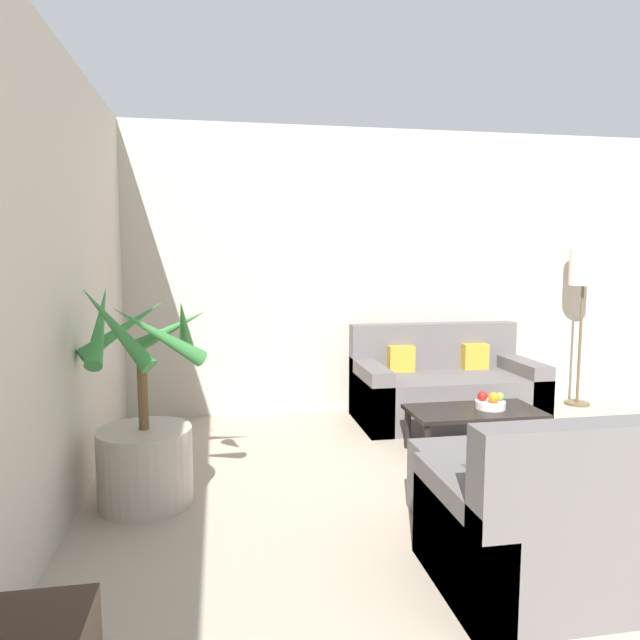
{
  "coord_description": "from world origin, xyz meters",
  "views": [
    {
      "loc": [
        -2.69,
        0.66,
        1.5
      ],
      "look_at": [
        -1.91,
        5.05,
        1.0
      ],
      "focal_mm": 32.0,
      "sensor_mm": 36.0,
      "label": 1
    }
  ],
  "objects_px": {
    "ottoman": "(466,483)",
    "apple_green": "(500,396)",
    "sofa_loveseat": "(445,389)",
    "apple_red": "(483,396)",
    "potted_palm": "(145,439)",
    "armchair": "(541,530)",
    "floor_lamp": "(583,277)",
    "fruit_bowl": "(490,405)",
    "orange_fruit": "(494,398)",
    "coffee_table": "(474,415)"
  },
  "relations": [
    {
      "from": "fruit_bowl",
      "to": "apple_red",
      "type": "bearing_deg",
      "value": 157.52
    },
    {
      "from": "fruit_bowl",
      "to": "orange_fruit",
      "type": "xyz_separation_m",
      "value": [
        -0.0,
        -0.06,
        0.07
      ]
    },
    {
      "from": "sofa_loveseat",
      "to": "apple_red",
      "type": "bearing_deg",
      "value": -93.37
    },
    {
      "from": "apple_red",
      "to": "apple_green",
      "type": "relative_size",
      "value": 1.17
    },
    {
      "from": "potted_palm",
      "to": "apple_green",
      "type": "relative_size",
      "value": 20.89
    },
    {
      "from": "fruit_bowl",
      "to": "coffee_table",
      "type": "bearing_deg",
      "value": -178.11
    },
    {
      "from": "coffee_table",
      "to": "fruit_bowl",
      "type": "bearing_deg",
      "value": 1.89
    },
    {
      "from": "coffee_table",
      "to": "ottoman",
      "type": "relative_size",
      "value": 1.77
    },
    {
      "from": "potted_palm",
      "to": "apple_green",
      "type": "distance_m",
      "value": 2.6
    },
    {
      "from": "sofa_loveseat",
      "to": "apple_green",
      "type": "distance_m",
      "value": 0.9
    },
    {
      "from": "sofa_loveseat",
      "to": "coffee_table",
      "type": "height_order",
      "value": "sofa_loveseat"
    },
    {
      "from": "coffee_table",
      "to": "fruit_bowl",
      "type": "height_order",
      "value": "fruit_bowl"
    },
    {
      "from": "potted_palm",
      "to": "fruit_bowl",
      "type": "distance_m",
      "value": 2.53
    },
    {
      "from": "armchair",
      "to": "ottoman",
      "type": "distance_m",
      "value": 0.72
    },
    {
      "from": "apple_red",
      "to": "orange_fruit",
      "type": "xyz_separation_m",
      "value": [
        0.05,
        -0.08,
        0.0
      ]
    },
    {
      "from": "sofa_loveseat",
      "to": "apple_green",
      "type": "relative_size",
      "value": 24.99
    },
    {
      "from": "armchair",
      "to": "ottoman",
      "type": "relative_size",
      "value": 1.62
    },
    {
      "from": "potted_palm",
      "to": "sofa_loveseat",
      "type": "xyz_separation_m",
      "value": [
        2.48,
        1.37,
        -0.12
      ]
    },
    {
      "from": "coffee_table",
      "to": "fruit_bowl",
      "type": "distance_m",
      "value": 0.15
    },
    {
      "from": "sofa_loveseat",
      "to": "apple_green",
      "type": "xyz_separation_m",
      "value": [
        0.08,
        -0.88,
        0.15
      ]
    },
    {
      "from": "sofa_loveseat",
      "to": "coffee_table",
      "type": "bearing_deg",
      "value": -98.33
    },
    {
      "from": "orange_fruit",
      "to": "coffee_table",
      "type": "bearing_deg",
      "value": 158.77
    },
    {
      "from": "potted_palm",
      "to": "fruit_bowl",
      "type": "height_order",
      "value": "potted_palm"
    },
    {
      "from": "fruit_bowl",
      "to": "floor_lamp",
      "type": "bearing_deg",
      "value": 37.03
    },
    {
      "from": "coffee_table",
      "to": "armchair",
      "type": "xyz_separation_m",
      "value": [
        -0.48,
        -1.72,
        -0.02
      ]
    },
    {
      "from": "floor_lamp",
      "to": "orange_fruit",
      "type": "height_order",
      "value": "floor_lamp"
    },
    {
      "from": "sofa_loveseat",
      "to": "ottoman",
      "type": "distance_m",
      "value": 2.0
    },
    {
      "from": "apple_green",
      "to": "sofa_loveseat",
      "type": "bearing_deg",
      "value": 95.1
    },
    {
      "from": "floor_lamp",
      "to": "potted_palm",
      "type": "bearing_deg",
      "value": -157.72
    },
    {
      "from": "potted_palm",
      "to": "coffee_table",
      "type": "bearing_deg",
      "value": 11.6
    },
    {
      "from": "sofa_loveseat",
      "to": "apple_red",
      "type": "relative_size",
      "value": 21.45
    },
    {
      "from": "coffee_table",
      "to": "apple_red",
      "type": "height_order",
      "value": "apple_red"
    },
    {
      "from": "fruit_bowl",
      "to": "armchair",
      "type": "relative_size",
      "value": 0.25
    },
    {
      "from": "potted_palm",
      "to": "armchair",
      "type": "xyz_separation_m",
      "value": [
        1.86,
        -1.24,
        -0.12
      ]
    },
    {
      "from": "apple_red",
      "to": "armchair",
      "type": "relative_size",
      "value": 0.08
    },
    {
      "from": "potted_palm",
      "to": "floor_lamp",
      "type": "relative_size",
      "value": 0.87
    },
    {
      "from": "sofa_loveseat",
      "to": "potted_palm",
      "type": "bearing_deg",
      "value": -151.08
    },
    {
      "from": "floor_lamp",
      "to": "apple_red",
      "type": "relative_size",
      "value": 20.66
    },
    {
      "from": "floor_lamp",
      "to": "fruit_bowl",
      "type": "relative_size",
      "value": 6.91
    },
    {
      "from": "orange_fruit",
      "to": "armchair",
      "type": "distance_m",
      "value": 1.79
    },
    {
      "from": "floor_lamp",
      "to": "apple_green",
      "type": "xyz_separation_m",
      "value": [
        -1.46,
        -1.16,
        -0.86
      ]
    },
    {
      "from": "ottoman",
      "to": "apple_green",
      "type": "bearing_deg",
      "value": 54.34
    },
    {
      "from": "sofa_loveseat",
      "to": "floor_lamp",
      "type": "height_order",
      "value": "floor_lamp"
    },
    {
      "from": "apple_green",
      "to": "armchair",
      "type": "xyz_separation_m",
      "value": [
        -0.69,
        -1.72,
        -0.16
      ]
    },
    {
      "from": "coffee_table",
      "to": "ottoman",
      "type": "xyz_separation_m",
      "value": [
        -0.51,
        -1.01,
        -0.09
      ]
    },
    {
      "from": "potted_palm",
      "to": "fruit_bowl",
      "type": "bearing_deg",
      "value": 11.09
    },
    {
      "from": "floor_lamp",
      "to": "armchair",
      "type": "relative_size",
      "value": 1.73
    },
    {
      "from": "floor_lamp",
      "to": "coffee_table",
      "type": "distance_m",
      "value": 2.27
    },
    {
      "from": "potted_palm",
      "to": "ottoman",
      "type": "xyz_separation_m",
      "value": [
        1.83,
        -0.52,
        -0.2
      ]
    },
    {
      "from": "sofa_loveseat",
      "to": "apple_red",
      "type": "xyz_separation_m",
      "value": [
        -0.05,
        -0.86,
        0.15
      ]
    }
  ]
}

